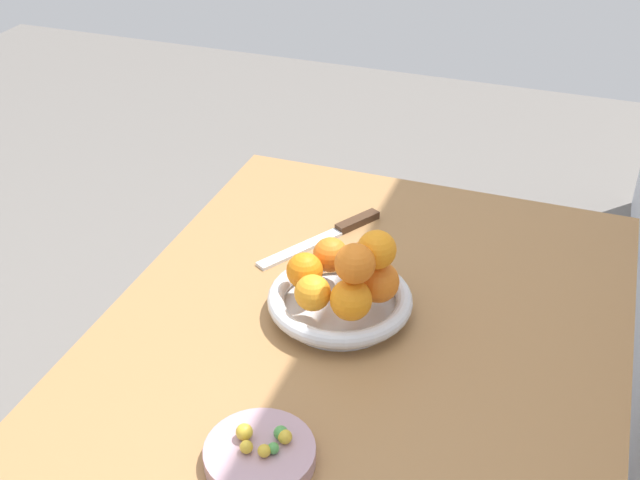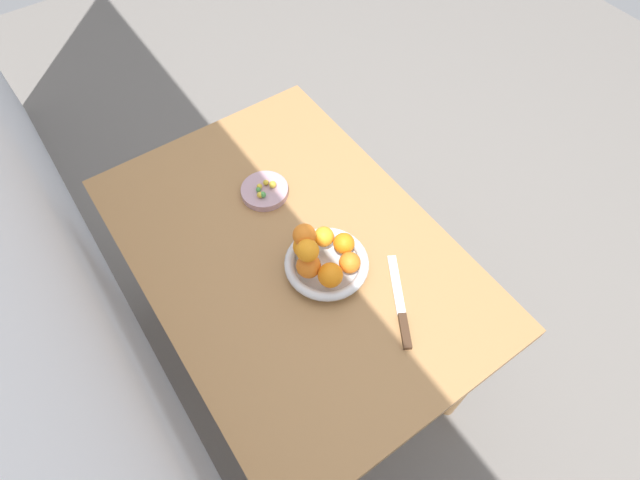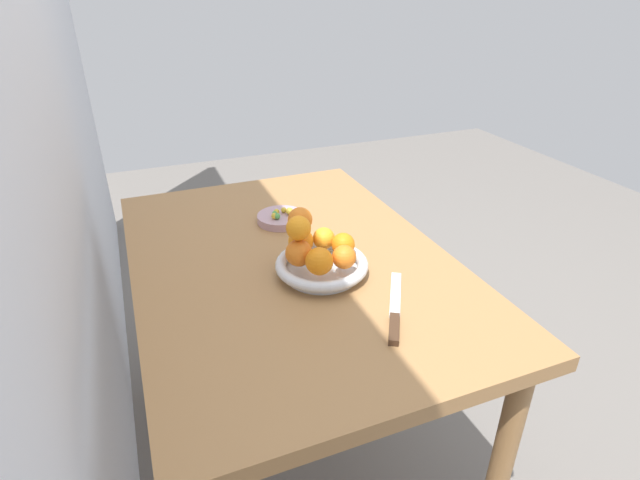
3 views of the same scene
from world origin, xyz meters
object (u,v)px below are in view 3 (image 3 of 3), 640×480
at_px(orange_0, 301,241).
at_px(orange_6, 300,220).
at_px(fruit_bowl, 322,266).
at_px(orange_4, 343,244).
at_px(orange_3, 344,257).
at_px(knife, 395,311).
at_px(dining_table, 291,287).
at_px(orange_1, 299,253).
at_px(orange_5, 324,238).
at_px(candy_ball_0, 274,216).
at_px(candy_ball_3, 276,212).
at_px(candy_ball_1, 277,216).
at_px(candy_ball_5, 284,210).
at_px(orange_7, 298,228).
at_px(candy_ball_4, 289,211).
at_px(candy_ball_2, 275,213).
at_px(orange_2, 319,261).

relative_size(orange_0, orange_6, 1.05).
distance_m(fruit_bowl, orange_4, 0.07).
distance_m(orange_3, knife, 0.17).
distance_m(dining_table, knife, 0.34).
distance_m(orange_0, orange_1, 0.06).
relative_size(orange_5, candy_ball_0, 3.01).
bearing_deg(candy_ball_3, orange_4, -168.01).
relative_size(candy_ball_0, candy_ball_1, 0.99).
distance_m(fruit_bowl, candy_ball_5, 0.32).
height_order(orange_7, candy_ball_0, orange_7).
bearing_deg(knife, orange_0, 24.75).
distance_m(orange_3, candy_ball_4, 0.35).
bearing_deg(orange_4, dining_table, 44.12).
relative_size(orange_4, candy_ball_2, 3.84).
xyz_separation_m(orange_7, knife, (-0.20, -0.14, -0.13)).
bearing_deg(candy_ball_3, knife, -169.61).
relative_size(orange_2, knife, 0.27).
distance_m(orange_1, orange_7, 0.06).
bearing_deg(orange_0, orange_6, 152.14).
xyz_separation_m(candy_ball_2, candy_ball_5, (0.01, -0.03, 0.00)).
distance_m(dining_table, orange_1, 0.19).
height_order(orange_7, candy_ball_5, orange_7).
height_order(orange_1, orange_3, orange_1).
distance_m(orange_4, orange_5, 0.06).
bearing_deg(orange_5, orange_4, -147.45).
xyz_separation_m(orange_7, candy_ball_5, (0.31, -0.07, -0.10)).
relative_size(candy_ball_0, candy_ball_2, 1.23).
height_order(candy_ball_3, knife, candy_ball_3).
xyz_separation_m(orange_7, candy_ball_2, (0.30, -0.03, -0.10)).
height_order(orange_2, candy_ball_0, orange_2).
xyz_separation_m(fruit_bowl, candy_ball_1, (0.28, 0.02, 0.01)).
relative_size(orange_1, candy_ball_5, 3.80).
xyz_separation_m(candy_ball_1, candy_ball_3, (0.03, -0.01, -0.00)).
relative_size(orange_0, candy_ball_2, 4.19).
bearing_deg(candy_ball_5, orange_5, -176.90).
relative_size(orange_3, candy_ball_1, 3.05).
xyz_separation_m(dining_table, candy_ball_0, (0.18, -0.02, 0.12)).
bearing_deg(orange_0, candy_ball_5, -9.27).
bearing_deg(candy_ball_0, orange_1, 174.03).
distance_m(fruit_bowl, orange_5, 0.07).
height_order(orange_1, candy_ball_5, orange_1).
height_order(candy_ball_4, candy_ball_5, candy_ball_4).
height_order(orange_2, orange_7, orange_7).
xyz_separation_m(orange_6, candy_ball_4, (0.25, -0.06, -0.10)).
height_order(orange_6, orange_7, same).
bearing_deg(orange_2, orange_5, -27.19).
relative_size(fruit_bowl, candy_ball_0, 12.32).
distance_m(fruit_bowl, orange_6, 0.12).
height_order(orange_6, candy_ball_3, orange_6).
height_order(orange_1, orange_7, orange_7).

